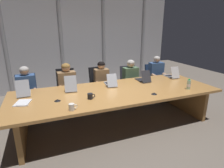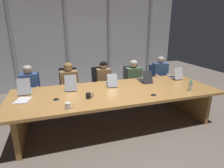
{
  "view_description": "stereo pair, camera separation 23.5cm",
  "coord_description": "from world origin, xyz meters",
  "views": [
    {
      "loc": [
        -1.37,
        -3.2,
        1.96
      ],
      "look_at": [
        -0.04,
        0.15,
        0.84
      ],
      "focal_mm": 29.52,
      "sensor_mm": 36.0,
      "label": 1
    },
    {
      "loc": [
        -1.15,
        -3.28,
        1.96
      ],
      "look_at": [
        -0.04,
        0.15,
        0.84
      ],
      "focal_mm": 29.52,
      "sensor_mm": 36.0,
      "label": 2
    }
  ],
  "objects": [
    {
      "name": "ground_plane",
      "position": [
        0.0,
        0.0,
        0.0
      ],
      "size": [
        12.03,
        12.03,
        0.0
      ],
      "primitive_type": "plane",
      "color": "#6B6056"
    },
    {
      "name": "conference_table",
      "position": [
        0.0,
        0.0,
        0.6
      ],
      "size": [
        4.07,
        1.47,
        0.74
      ],
      "color": "#B77F42",
      "rests_on": "ground_plane"
    },
    {
      "name": "curtain_backdrop",
      "position": [
        -0.0,
        2.78,
        1.59
      ],
      "size": [
        6.01,
        0.17,
        3.17
      ],
      "color": "#B2B2B7",
      "rests_on": "ground_plane"
    },
    {
      "name": "laptop_left_end",
      "position": [
        -1.71,
        0.44,
        0.8
      ],
      "size": [
        0.24,
        0.43,
        0.31
      ],
      "rotation": [
        0.0,
        0.0,
        1.6
      ],
      "color": "#A8ADB7",
      "rests_on": "conference_table"
    },
    {
      "name": "laptop_left_mid",
      "position": [
        -0.85,
        0.41,
        0.8
      ],
      "size": [
        0.28,
        0.47,
        0.32
      ],
      "rotation": [
        0.0,
        0.0,
        1.47
      ],
      "color": "#A8ADB7",
      "rests_on": "conference_table"
    },
    {
      "name": "laptop_center",
      "position": [
        0.02,
        0.4,
        0.79
      ],
      "size": [
        0.27,
        0.47,
        0.27
      ],
      "rotation": [
        0.0,
        0.0,
        1.44
      ],
      "color": "#A8ADB7",
      "rests_on": "conference_table"
    },
    {
      "name": "laptop_right_mid",
      "position": [
        0.84,
        0.4,
        0.79
      ],
      "size": [
        0.24,
        0.43,
        0.28
      ],
      "rotation": [
        0.0,
        0.0,
        1.53
      ],
      "color": "#2D2D33",
      "rests_on": "conference_table"
    },
    {
      "name": "laptop_right_end",
      "position": [
        1.69,
        0.44,
        0.79
      ],
      "size": [
        0.24,
        0.43,
        0.29
      ],
      "rotation": [
        0.0,
        0.0,
        1.52
      ],
      "color": "#BCBCC1",
      "rests_on": "conference_table"
    },
    {
      "name": "office_chair_left_end",
      "position": [
        -1.71,
        1.12,
        0.35
      ],
      "size": [
        0.6,
        0.6,
        0.93
      ],
      "rotation": [
        0.0,
        0.0,
        -1.53
      ],
      "color": "navy",
      "rests_on": "ground_plane"
    },
    {
      "name": "office_chair_left_mid",
      "position": [
        -0.84,
        1.13,
        0.37
      ],
      "size": [
        0.6,
        0.6,
        0.99
      ],
      "rotation": [
        0.0,
        0.0,
        -1.66
      ],
      "color": "black",
      "rests_on": "ground_plane"
    },
    {
      "name": "office_chair_center",
      "position": [
        0.01,
        1.13,
        0.36
      ],
      "size": [
        0.6,
        0.61,
        0.97
      ],
      "rotation": [
        0.0,
        0.0,
        -1.43
      ],
      "color": "black",
      "rests_on": "ground_plane"
    },
    {
      "name": "office_chair_right_mid",
      "position": [
        0.86,
        1.12,
        0.35
      ],
      "size": [
        0.6,
        0.61,
        0.93
      ],
      "rotation": [
        0.0,
        0.0,
        -1.72
      ],
      "color": "#2D2D38",
      "rests_on": "ground_plane"
    },
    {
      "name": "office_chair_right_end",
      "position": [
        1.68,
        1.12,
        0.35
      ],
      "size": [
        0.6,
        0.6,
        0.92
      ],
      "rotation": [
        0.0,
        0.0,
        -1.47
      ],
      "color": "navy",
      "rests_on": "ground_plane"
    },
    {
      "name": "person_left_end",
      "position": [
        -1.7,
        0.97,
        0.66
      ],
      "size": [
        0.42,
        0.56,
        1.16
      ],
      "rotation": [
        0.0,
        0.0,
        -1.5
      ],
      "color": "#335184",
      "rests_on": "ground_plane"
    },
    {
      "name": "person_left_mid",
      "position": [
        -0.83,
        0.97,
        0.67
      ],
      "size": [
        0.43,
        0.56,
        1.16
      ],
      "rotation": [
        0.0,
        0.0,
        -1.54
      ],
      "color": "olive",
      "rests_on": "ground_plane"
    },
    {
      "name": "person_center",
      "position": [
        0.02,
        0.96,
        0.65
      ],
      "size": [
        0.38,
        0.56,
        1.14
      ],
      "rotation": [
        0.0,
        0.0,
        -1.63
      ],
      "color": "olive",
      "rests_on": "ground_plane"
    },
    {
      "name": "person_right_mid",
      "position": [
        0.85,
        0.97,
        0.65
      ],
      "size": [
        0.41,
        0.55,
        1.13
      ],
      "rotation": [
        0.0,
        0.0,
        -1.58
      ],
      "color": "#4C6B4C",
      "rests_on": "ground_plane"
    },
    {
      "name": "person_right_end",
      "position": [
        1.65,
        0.97,
        0.67
      ],
      "size": [
        0.44,
        0.57,
        1.18
      ],
      "rotation": [
        0.0,
        0.0,
        -1.67
      ],
      "color": "#335184",
      "rests_on": "ground_plane"
    },
    {
      "name": "water_bottle_primary",
      "position": [
        1.39,
        -0.46,
        0.83
      ],
      "size": [
        0.08,
        0.08,
        0.22
      ],
      "color": "#ADD1B2",
      "rests_on": "conference_table"
    },
    {
      "name": "coffee_mug_near",
      "position": [
        -0.61,
        -0.24,
        0.79
      ],
      "size": [
        0.14,
        0.09,
        0.1
      ],
      "color": "black",
      "rests_on": "conference_table"
    },
    {
      "name": "coffee_mug_far",
      "position": [
        -0.99,
        -0.58,
        0.79
      ],
      "size": [
        0.14,
        0.09,
        0.11
      ],
      "color": "white",
      "rests_on": "conference_table"
    },
    {
      "name": "conference_mic_left_side",
      "position": [
        -1.16,
        -0.12,
        0.75
      ],
      "size": [
        0.11,
        0.11,
        0.03
      ],
      "primitive_type": "cone",
      "color": "black",
      "rests_on": "conference_table"
    },
    {
      "name": "conference_mic_middle",
      "position": [
        0.58,
        -0.46,
        0.75
      ],
      "size": [
        0.11,
        0.11,
        0.03
      ],
      "primitive_type": "cone",
      "color": "black",
      "rests_on": "conference_table"
    },
    {
      "name": "spiral_notepad",
      "position": [
        -1.71,
        -0.01,
        0.74
      ],
      "size": [
        0.29,
        0.35,
        0.03
      ],
      "rotation": [
        0.0,
        0.0,
        -0.27
      ],
      "color": "silver",
      "rests_on": "conference_table"
    }
  ]
}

